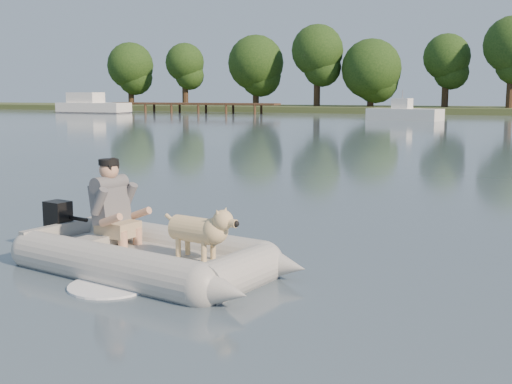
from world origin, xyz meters
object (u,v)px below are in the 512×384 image
at_px(motorboat, 405,106).
at_px(dinghy, 150,222).
at_px(dog, 195,234).
at_px(man, 111,201).
at_px(dock, 193,108).
at_px(cabin_cruiser, 93,103).

bearing_deg(motorboat, dinghy, -70.92).
bearing_deg(dog, dinghy, -175.43).
xyz_separation_m(dinghy, man, (-0.68, 0.21, 0.19)).
height_order(dock, cabin_cruiser, cabin_cruiser).
bearing_deg(man, dog, 0.00).
bearing_deg(dock, motorboat, -21.26).
bearing_deg(cabin_cruiser, motorboat, -7.03).
distance_m(dock, man, 57.22).
bearing_deg(dog, motorboat, 107.97).
distance_m(man, dog, 1.40).
xyz_separation_m(man, motorboat, (-2.43, 43.01, 0.31)).
bearing_deg(dog, man, 180.00).
height_order(man, motorboat, motorboat).
bearing_deg(motorboat, cabin_cruiser, -174.89).
bearing_deg(cabin_cruiser, dog, -51.01).
relative_size(cabin_cruiser, motorboat, 1.39).
xyz_separation_m(dog, motorboat, (-3.76, 43.31, 0.57)).
relative_size(dock, dinghy, 3.73).
bearing_deg(dinghy, man, 175.76).
distance_m(dinghy, man, 0.74).
bearing_deg(cabin_cruiser, dinghy, -51.46).
distance_m(cabin_cruiser, motorboat, 32.43).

